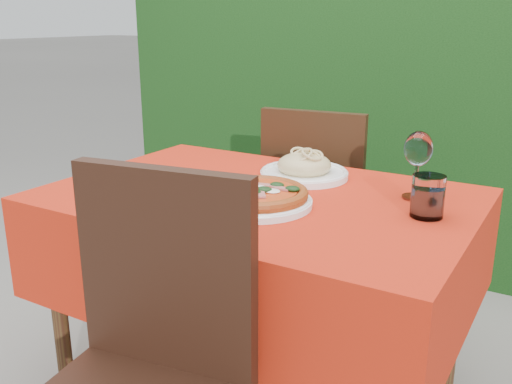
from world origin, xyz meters
The scene contains 9 objects.
hedge centered at (0.00, 1.55, 0.92)m, with size 3.20×0.55×1.78m.
dining_table centered at (0.00, 0.00, 0.60)m, with size 1.26×0.86×0.75m.
chair_near centered at (0.08, -0.63, 0.55)m, with size 0.49×0.49×0.95m.
chair_far centered at (-0.09, 0.64, 0.53)m, with size 0.46×0.46×0.92m.
pizza_plate centered at (0.05, -0.10, 0.78)m, with size 0.36×0.36×0.06m.
pasta_plate centered at (0.04, 0.23, 0.78)m, with size 0.29×0.29×0.08m.
water_glass centered at (0.49, 0.04, 0.80)m, with size 0.09×0.09×0.11m.
wine_glass centered at (0.42, 0.19, 0.89)m, with size 0.08×0.08×0.20m.
fork centered at (-0.25, -0.05, 0.75)m, with size 0.02×0.20×0.01m, color silver.
Camera 1 is at (0.83, -1.42, 1.26)m, focal length 40.00 mm.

